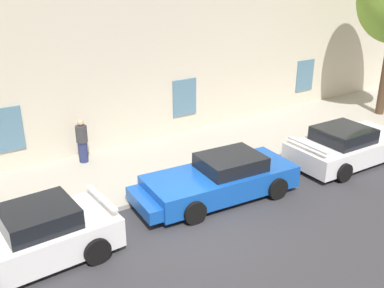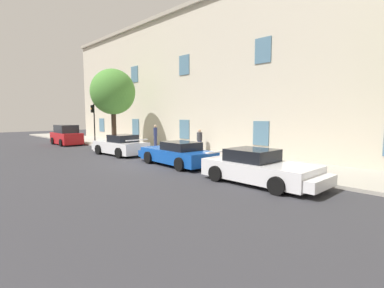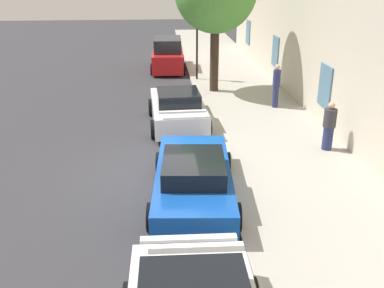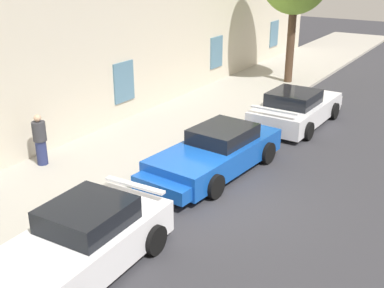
% 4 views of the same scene
% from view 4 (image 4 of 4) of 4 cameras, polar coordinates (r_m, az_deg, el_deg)
% --- Properties ---
extents(ground_plane, '(80.00, 80.00, 0.00)m').
position_cam_4_polar(ground_plane, '(12.89, 3.37, -6.47)').
color(ground_plane, '#333338').
extents(sidewalk, '(60.00, 4.29, 0.14)m').
position_cam_4_polar(sidewalk, '(15.01, -10.11, -2.27)').
color(sidewalk, '#A8A399').
rests_on(sidewalk, ground).
extents(sportscar_red_lead, '(4.58, 2.24, 1.40)m').
position_cam_4_polar(sportscar_red_lead, '(10.04, -13.80, -11.96)').
color(sportscar_red_lead, white).
rests_on(sportscar_red_lead, ground).
extents(sportscar_yellow_flank, '(5.18, 2.37, 1.30)m').
position_cam_4_polar(sportscar_yellow_flank, '(14.11, 2.50, -1.25)').
color(sportscar_yellow_flank, '#144CB2').
rests_on(sportscar_yellow_flank, ground).
extents(sportscar_white_middle, '(4.90, 2.34, 1.35)m').
position_cam_4_polar(sportscar_white_middle, '(18.84, 12.41, 4.19)').
color(sportscar_white_middle, white).
rests_on(sportscar_white_middle, ground).
extents(pedestrian_admiring, '(0.49, 0.49, 1.57)m').
position_cam_4_polar(pedestrian_admiring, '(14.96, -17.53, 0.50)').
color(pedestrian_admiring, navy).
rests_on(pedestrian_admiring, sidewalk).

